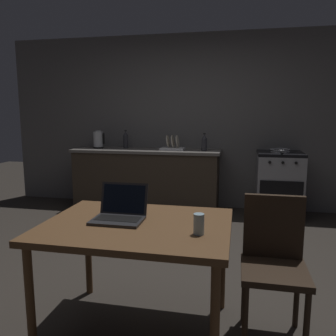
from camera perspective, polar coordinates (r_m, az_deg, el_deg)
ground_plane at (r=3.24m, az=-1.68°, el=-16.76°), size 12.00×12.00×0.00m
back_wall at (r=5.17m, az=7.57°, el=7.62°), size 6.40×0.10×2.57m
kitchen_counter at (r=5.07m, az=-3.56°, el=-1.85°), size 2.16×0.64×0.90m
stove_oven at (r=4.93m, az=18.06°, el=-2.64°), size 0.60×0.62×0.90m
dining_table at (r=2.19m, az=-5.20°, el=-10.94°), size 1.16×0.88×0.74m
chair at (r=2.32m, az=17.28°, el=-14.06°), size 0.40×0.40×0.90m
laptop at (r=2.23m, az=-8.11°, el=-7.47°), size 0.32×0.28×0.22m
electric_kettle at (r=5.24m, az=-11.59°, el=4.67°), size 0.17×0.15×0.26m
bottle at (r=4.79m, az=6.10°, el=4.27°), size 0.08×0.08×0.25m
frying_pan at (r=4.83m, az=18.28°, el=2.80°), size 0.27×0.44×0.05m
drinking_glass at (r=1.96m, az=5.19°, el=-9.33°), size 0.06×0.06×0.12m
dish_rack at (r=4.91m, az=0.81°, el=3.63°), size 0.34×0.26×0.21m
bottle_b at (r=5.17m, az=-7.10°, el=4.74°), size 0.07×0.07×0.27m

